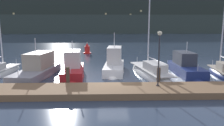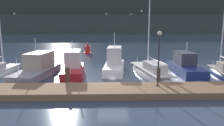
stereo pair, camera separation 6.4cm
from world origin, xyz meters
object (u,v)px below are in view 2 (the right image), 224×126
motorboat_berth_3 (73,72)px  sailboat_berth_7 (221,74)px  motorboat_berth_2 (37,72)px  sailboat_berth_5 (150,74)px  sailboat_berth_1 (1,73)px  motorboat_berth_6 (186,70)px  channel_buoy (87,49)px  dock_lamppost (159,50)px  motorboat_berth_4 (114,67)px

motorboat_berth_3 → sailboat_berth_7: (13.93, -0.07, -0.30)m
motorboat_berth_2 → sailboat_berth_5: sailboat_berth_5 is taller
sailboat_berth_5 → sailboat_berth_1: bearing=177.3°
motorboat_berth_2 → motorboat_berth_6: (14.18, 0.39, 0.02)m
sailboat_berth_1 → motorboat_berth_2: bearing=-9.3°
channel_buoy → dock_lamppost: (6.73, -20.17, 2.42)m
sailboat_berth_1 → dock_lamppost: 15.25m
channel_buoy → motorboat_berth_6: bearing=-53.9°
sailboat_berth_7 → sailboat_berth_5: bearing=178.1°
motorboat_berth_2 → dock_lamppost: dock_lamppost is taller
motorboat_berth_3 → dock_lamppost: (6.79, -4.81, 2.64)m
motorboat_berth_2 → motorboat_berth_6: size_ratio=1.21×
sailboat_berth_1 → sailboat_berth_5: sailboat_berth_5 is taller
sailboat_berth_7 → motorboat_berth_3: bearing=179.7°
motorboat_berth_2 → motorboat_berth_6: 14.19m
motorboat_berth_3 → motorboat_berth_6: bearing=3.3°
motorboat_berth_2 → motorboat_berth_4: motorboat_berth_4 is taller
channel_buoy → dock_lamppost: bearing=-71.5°
sailboat_berth_7 → dock_lamppost: 9.06m
sailboat_berth_5 → motorboat_berth_6: 3.56m
sailboat_berth_1 → motorboat_berth_6: size_ratio=1.63×
motorboat_berth_2 → channel_buoy: size_ratio=4.20×
sailboat_berth_1 → sailboat_berth_7: size_ratio=1.41×
motorboat_berth_3 → sailboat_berth_1: bearing=173.3°
sailboat_berth_5 → motorboat_berth_6: bearing=7.7°
sailboat_berth_5 → motorboat_berth_2: bearing=179.5°
motorboat_berth_4 → dock_lamppost: bearing=-66.3°
motorboat_berth_2 → motorboat_berth_4: bearing=11.8°
sailboat_berth_5 → motorboat_berth_6: sailboat_berth_5 is taller
sailboat_berth_5 → sailboat_berth_7: (6.65, -0.22, 0.01)m
motorboat_berth_2 → sailboat_berth_5: (10.66, -0.09, -0.23)m
motorboat_berth_3 → channel_buoy: motorboat_berth_3 is taller
sailboat_berth_1 → motorboat_berth_2: 3.74m
motorboat_berth_2 → motorboat_berth_6: bearing=1.6°
motorboat_berth_2 → sailboat_berth_7: 17.32m
motorboat_berth_4 → dock_lamppost: (2.88, -6.57, 2.60)m
sailboat_berth_1 → motorboat_berth_2: (3.68, -0.60, 0.24)m
channel_buoy → dock_lamppost: 21.40m
sailboat_berth_1 → sailboat_berth_7: (20.99, -0.90, 0.02)m
sailboat_berth_5 → channel_buoy: sailboat_berth_5 is taller
sailboat_berth_5 → channel_buoy: (-7.22, 15.22, 0.53)m
motorboat_berth_2 → dock_lamppost: bearing=-26.4°
motorboat_berth_2 → motorboat_berth_3: bearing=-3.9°
motorboat_berth_3 → motorboat_berth_6: (10.80, 0.62, -0.06)m
motorboat_berth_4 → motorboat_berth_6: (6.90, -1.13, -0.11)m
motorboat_berth_6 → channel_buoy: 18.24m
sailboat_berth_5 → channel_buoy: bearing=115.4°
sailboat_berth_5 → sailboat_berth_7: bearing=-1.9°
sailboat_berth_1 → dock_lamppost: size_ratio=2.62×
sailboat_berth_1 → sailboat_berth_5: bearing=-2.7°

